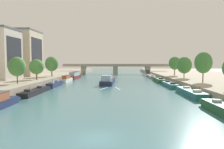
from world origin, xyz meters
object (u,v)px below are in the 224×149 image
(moored_boat_left_lone, at_px, (55,84))
(bridge_far, at_px, (115,68))
(moored_boat_right_end, at_px, (190,93))
(moored_boat_right_lone, at_px, (151,76))
(moored_boat_right_second, at_px, (170,85))
(tree_right_midway, at_px, (203,63))
(moored_boat_right_near, at_px, (147,74))
(tree_left_by_lamp, at_px, (36,67))
(moored_boat_left_upstream, at_px, (36,91))
(tree_left_end_of_row, at_px, (17,67))
(barge_midriver, at_px, (108,80))
(moored_boat_left_midway, at_px, (75,76))
(tree_right_past_mid, at_px, (184,65))
(tree_right_distant, at_px, (175,63))
(moored_boat_right_gap_after, at_px, (224,110))
(moored_boat_left_second, at_px, (67,79))
(moored_boat_right_downstream, at_px, (159,80))
(tree_left_third, at_px, (52,64))

(moored_boat_left_lone, distance_m, bridge_far, 62.96)
(moored_boat_right_end, bearing_deg, moored_boat_right_lone, 90.60)
(moored_boat_right_second, bearing_deg, tree_right_midway, -35.94)
(moored_boat_right_near, xyz_separation_m, tree_right_midway, (7.39, -53.24, 6.03))
(tree_left_by_lamp, xyz_separation_m, tree_right_midway, (46.54, -6.18, 1.28))
(moored_boat_left_upstream, height_order, moored_boat_right_near, moored_boat_right_near)
(tree_left_end_of_row, bearing_deg, moored_boat_right_lone, 48.35)
(barge_midriver, height_order, moored_boat_right_second, barge_midriver)
(moored_boat_left_midway, xyz_separation_m, tree_right_past_mid, (40.33, -18.85, 4.92))
(moored_boat_right_second, xyz_separation_m, bridge_far, (-16.70, 60.46, 3.22))
(tree_right_distant, bearing_deg, moored_boat_right_gap_after, -98.17)
(moored_boat_left_lone, relative_size, tree_left_end_of_row, 1.67)
(moored_boat_left_lone, bearing_deg, tree_left_end_of_row, -118.91)
(moored_boat_left_second, xyz_separation_m, moored_boat_right_end, (33.90, -28.77, -0.33))
(moored_boat_left_upstream, relative_size, moored_boat_right_gap_after, 1.16)
(barge_midriver, xyz_separation_m, moored_boat_left_midway, (-15.34, 18.41, 0.25))
(moored_boat_right_lone, bearing_deg, tree_left_end_of_row, -131.65)
(moored_boat_left_second, bearing_deg, tree_left_by_lamp, -115.65)
(moored_boat_right_lone, xyz_separation_m, tree_left_by_lamp, (-39.25, -32.48, 5.12))
(moored_boat_left_second, xyz_separation_m, moored_boat_right_gap_after, (32.99, -44.31, -0.33))
(moored_boat_right_downstream, bearing_deg, moored_boat_left_second, -176.33)
(barge_midriver, bearing_deg, tree_right_past_mid, -0.99)
(moored_boat_left_lone, bearing_deg, tree_right_distant, 27.37)
(bridge_far, bearing_deg, moored_boat_left_lone, -105.42)
(moored_boat_right_second, bearing_deg, barge_midriver, 154.43)
(barge_midriver, xyz_separation_m, moored_boat_left_second, (-15.14, 4.40, 0.06))
(moored_boat_right_second, height_order, moored_boat_right_lone, moored_boat_right_second)
(tree_left_end_of_row, distance_m, tree_left_by_lamp, 11.62)
(moored_boat_left_lone, height_order, tree_left_by_lamp, tree_left_by_lamp)
(moored_boat_left_upstream, xyz_separation_m, tree_right_past_mid, (40.21, 22.17, 5.58))
(moored_boat_right_gap_after, bearing_deg, tree_left_by_lamp, 140.45)
(barge_midriver, relative_size, moored_boat_right_second, 1.54)
(moored_boat_left_upstream, height_order, moored_boat_left_lone, moored_boat_left_lone)
(moored_boat_right_second, xyz_separation_m, tree_left_third, (-38.96, 13.64, 5.83))
(moored_boat_left_lone, relative_size, moored_boat_right_lone, 0.77)
(tree_left_by_lamp, distance_m, tree_right_past_mid, 46.59)
(moored_boat_right_end, distance_m, bridge_far, 78.07)
(moored_boat_right_end, bearing_deg, barge_midriver, 127.58)
(moored_boat_right_end, distance_m, moored_boat_right_second, 15.64)
(moored_boat_left_second, xyz_separation_m, tree_left_by_lamp, (-5.87, -12.23, 4.70))
(moored_boat_left_upstream, xyz_separation_m, moored_boat_left_second, (0.09, 27.00, 0.48))
(moored_boat_left_upstream, relative_size, tree_left_third, 1.86)
(moored_boat_left_lone, distance_m, tree_left_third, 15.95)
(moored_boat_right_end, bearing_deg, tree_right_past_mid, 75.42)
(barge_midriver, distance_m, moored_boat_right_end, 30.76)
(moored_boat_left_second, bearing_deg, tree_left_end_of_row, -103.77)
(moored_boat_right_downstream, relative_size, tree_left_by_lamp, 2.54)
(bridge_far, bearing_deg, tree_left_by_lamp, -110.76)
(tree_right_midway, xyz_separation_m, bridge_far, (-23.97, 65.73, -3.17))
(moored_boat_right_lone, bearing_deg, tree_right_distant, -60.70)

